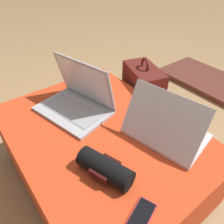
% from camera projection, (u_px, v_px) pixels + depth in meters
% --- Properties ---
extents(ground_plane, '(14.00, 14.00, 0.00)m').
position_uv_depth(ground_plane, '(102.00, 178.00, 1.27)').
color(ground_plane, tan).
extents(ottoman, '(1.02, 0.76, 0.38)m').
position_uv_depth(ottoman, '(101.00, 156.00, 1.15)').
color(ottoman, maroon).
rests_on(ottoman, ground_plane).
extents(laptop_near, '(0.42, 0.34, 0.26)m').
position_uv_depth(laptop_near, '(77.00, 100.00, 1.13)').
color(laptop_near, '#B7B7BC').
rests_on(laptop_near, ottoman).
extents(laptop_far, '(0.38, 0.31, 0.24)m').
position_uv_depth(laptop_far, '(165.00, 129.00, 0.96)').
color(laptop_far, silver).
rests_on(laptop_far, ottoman).
extents(cell_phone, '(0.11, 0.15, 0.01)m').
position_uv_depth(cell_phone, '(140.00, 218.00, 0.70)').
color(cell_phone, red).
rests_on(cell_phone, ottoman).
extents(backpack, '(0.34, 0.29, 0.53)m').
position_uv_depth(backpack, '(143.00, 100.00, 1.50)').
color(backpack, '#5B1E19').
rests_on(backpack, ground_plane).
extents(wrist_brace, '(0.23, 0.14, 0.08)m').
position_uv_depth(wrist_brace, '(105.00, 168.00, 0.81)').
color(wrist_brace, black).
rests_on(wrist_brace, ottoman).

